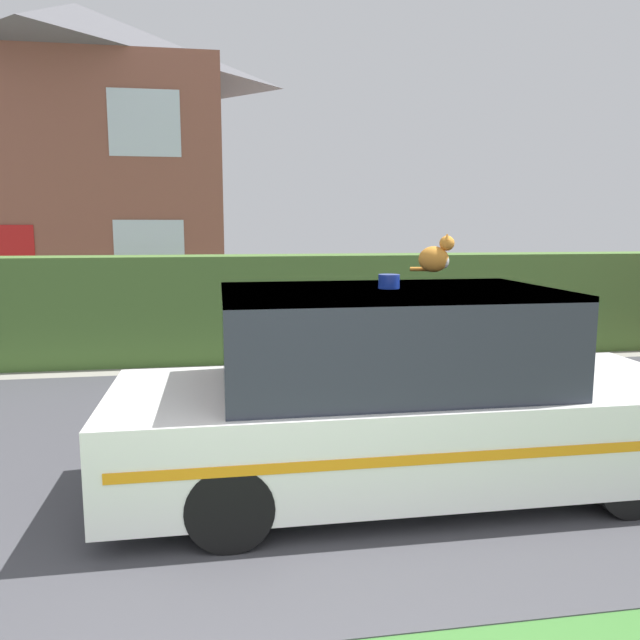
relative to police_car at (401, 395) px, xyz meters
name	(u,v)px	position (x,y,z in m)	size (l,w,h in m)	color
road_strip	(250,442)	(-1.12, 1.25, -0.76)	(28.00, 6.01, 0.01)	#424247
garden_hedge	(311,306)	(0.06, 5.15, 0.05)	(13.21, 0.83, 1.63)	#4C7233
police_car	(401,395)	(0.00, 0.00, 0.00)	(4.57, 1.71, 1.70)	black
cat	(436,257)	(0.31, 0.16, 1.07)	(0.31, 0.26, 0.30)	orange
house_left	(83,158)	(-4.61, 11.96, 2.97)	(7.06, 6.95, 7.33)	brown
wheelie_bin	(502,314)	(3.42, 5.40, -0.18)	(0.66, 0.69, 1.15)	#23662D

